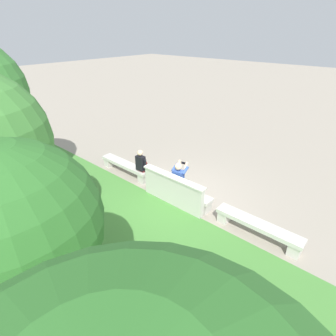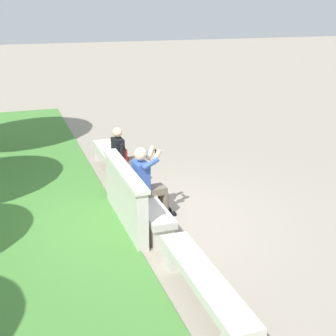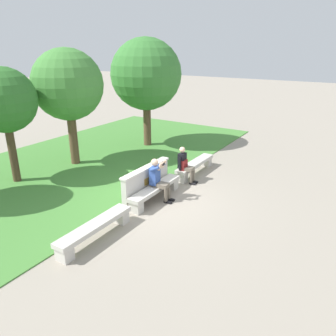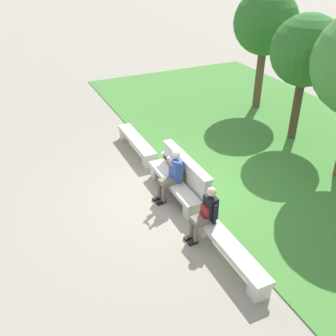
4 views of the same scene
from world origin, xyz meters
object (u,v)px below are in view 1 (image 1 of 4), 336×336
(bench_near, at_px, (180,191))
(person_photographer, at_px, (180,178))
(bench_mid, at_px, (125,166))
(bench_main, at_px, (258,227))
(person_distant, at_px, (143,164))
(tree_right_background, at_px, (14,228))
(backpack, at_px, (143,166))

(bench_near, distance_m, person_photographer, 0.44)
(person_photographer, bearing_deg, bench_mid, 1.71)
(bench_near, distance_m, bench_mid, 2.63)
(bench_near, bearing_deg, person_photographer, -57.43)
(bench_mid, bearing_deg, bench_main, 180.00)
(person_photographer, relative_size, person_distant, 1.05)
(bench_mid, distance_m, tree_right_background, 6.84)
(bench_near, distance_m, backpack, 1.73)
(bench_near, relative_size, tree_right_background, 0.59)
(bench_main, bearing_deg, bench_near, 0.00)
(person_distant, height_order, backpack, person_distant)
(bench_near, relative_size, bench_mid, 1.00)
(tree_right_background, bearing_deg, person_distant, -58.33)
(bench_near, xyz_separation_m, backpack, (1.70, -0.03, 0.32))
(bench_near, xyz_separation_m, person_distant, (1.73, -0.07, 0.36))
(bench_main, distance_m, bench_near, 2.63)
(bench_mid, distance_m, person_distant, 0.98)
(tree_right_background, bearing_deg, bench_near, -74.54)
(person_photographer, bearing_deg, bench_near, 122.57)
(bench_main, relative_size, tree_right_background, 0.59)
(person_photographer, bearing_deg, backpack, 1.80)
(bench_main, bearing_deg, tree_right_background, 75.73)
(bench_main, xyz_separation_m, tree_right_background, (1.26, 4.95, 2.51))
(bench_main, relative_size, bench_near, 1.00)
(backpack, bearing_deg, bench_mid, 1.56)
(backpack, bearing_deg, tree_right_background, 121.69)
(person_distant, bearing_deg, person_photographer, -179.63)
(backpack, bearing_deg, person_distant, -61.00)
(bench_mid, xyz_separation_m, person_photographer, (-2.58, -0.08, 0.43))
(person_photographer, bearing_deg, bench_main, 178.35)
(bench_near, bearing_deg, bench_mid, 0.00)
(bench_main, height_order, backpack, backpack)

